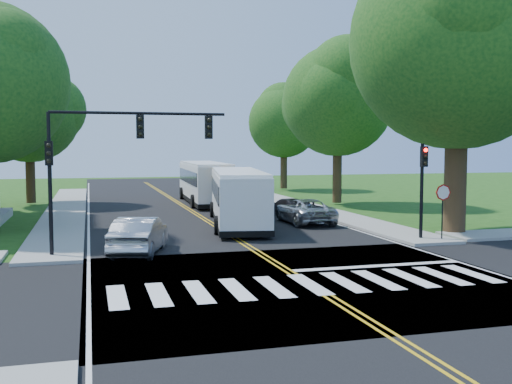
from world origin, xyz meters
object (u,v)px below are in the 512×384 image
object	(u,v)px
dark_sedan	(287,207)
bus_follow	(204,182)
signal_ne	(423,178)
suv	(304,211)
hatchback	(139,235)
signal_nw	(111,147)
bus_lead	(238,196)

from	to	relation	value
dark_sedan	bus_follow	bearing A→B (deg)	-83.65
signal_ne	suv	world-z (taller)	signal_ne
hatchback	suv	bearing A→B (deg)	-126.85
bus_follow	hatchback	distance (m)	22.30
signal_ne	suv	xyz separation A→B (m)	(-3.03, 7.55, -2.24)
signal_nw	bus_follow	world-z (taller)	signal_nw
signal_ne	dark_sedan	distance (m)	11.81
suv	dark_sedan	xyz separation A→B (m)	(0.21, 3.67, -0.14)
signal_nw	suv	bearing A→B (deg)	34.45
bus_lead	bus_follow	distance (m)	13.43
bus_follow	hatchback	world-z (taller)	bus_follow
signal_ne	suv	bearing A→B (deg)	111.88
bus_lead	dark_sedan	size ratio (longest dim) A/B	3.09
signal_ne	dark_sedan	size ratio (longest dim) A/B	1.12
bus_lead	suv	world-z (taller)	bus_lead
signal_ne	dark_sedan	bearing A→B (deg)	104.12
hatchback	suv	distance (m)	12.47
bus_follow	suv	distance (m)	14.15
signal_ne	signal_nw	bearing A→B (deg)	-179.95
suv	dark_sedan	distance (m)	3.68
bus_follow	suv	xyz separation A→B (m)	(3.23, -13.74, -0.97)
bus_lead	hatchback	bearing A→B (deg)	61.81
suv	hatchback	bearing A→B (deg)	36.77
signal_nw	signal_ne	distance (m)	14.13
bus_lead	hatchback	xyz separation A→B (m)	(-6.10, -7.83, -0.85)
dark_sedan	bus_lead	bearing A→B (deg)	26.92
signal_nw	suv	size ratio (longest dim) A/B	1.40
signal_nw	bus_follow	xyz separation A→B (m)	(7.80, 21.30, -2.69)
signal_nw	hatchback	xyz separation A→B (m)	(1.07, 0.06, -3.60)
signal_nw	suv	world-z (taller)	signal_nw
bus_follow	hatchback	xyz separation A→B (m)	(-6.73, -21.24, -0.91)
suv	signal_nw	bearing A→B (deg)	34.23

